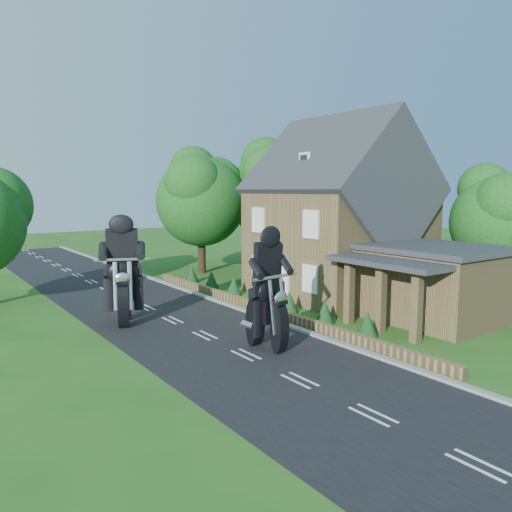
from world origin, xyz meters
TOP-DOWN VIEW (x-y plane):
  - ground at (0.00, 0.00)m, footprint 120.00×120.00m
  - road at (0.00, 0.00)m, footprint 7.00×80.00m
  - kerb at (3.65, 0.00)m, footprint 0.30×80.00m
  - garden_wall at (4.30, 5.00)m, footprint 0.30×22.00m
  - house at (10.49, 6.00)m, footprint 9.54×8.64m
  - annex at (9.87, -0.80)m, footprint 7.05×5.94m
  - tree_annex_side at (17.13, 0.10)m, footprint 5.64×5.20m
  - tree_house_right at (16.65, 8.62)m, footprint 6.51×6.00m
  - tree_behind_house at (14.18, 16.14)m, footprint 7.81×7.20m
  - tree_behind_left at (8.16, 17.13)m, footprint 6.94×6.40m
  - shrub_a at (5.30, -1.00)m, footprint 0.90×0.90m
  - shrub_b at (5.30, 1.50)m, footprint 0.90×0.90m
  - shrub_c at (5.30, 4.00)m, footprint 0.90×0.90m
  - shrub_d at (5.30, 9.00)m, footprint 0.90×0.90m
  - shrub_e at (5.30, 11.50)m, footprint 0.90×0.90m
  - shrub_f at (5.30, 14.00)m, footprint 0.90×0.90m
  - motorcycle_lead at (1.03, 0.10)m, footprint 0.57×1.54m
  - motorcycle_follow at (-2.03, 6.65)m, footprint 1.00×1.60m

SIDE VIEW (x-z plane):
  - ground at x=0.00m, z-range 0.00..0.00m
  - road at x=0.00m, z-range 0.00..0.02m
  - kerb at x=3.65m, z-range 0.00..0.12m
  - garden_wall at x=4.30m, z-range 0.00..0.40m
  - shrub_a at x=5.30m, z-range 0.00..1.10m
  - shrub_b at x=5.30m, z-range 0.00..1.10m
  - shrub_c at x=5.30m, z-range 0.00..1.10m
  - shrub_d at x=5.30m, z-range 0.00..1.10m
  - shrub_e at x=5.30m, z-range 0.00..1.10m
  - shrub_f at x=5.30m, z-range 0.00..1.10m
  - motorcycle_lead at x=1.03m, z-range 0.00..1.40m
  - motorcycle_follow at x=-2.03m, z-range 0.00..1.47m
  - annex at x=9.87m, z-range 0.05..3.49m
  - house at x=10.49m, z-range -0.78..9.46m
  - tree_annex_side at x=17.13m, z-range 0.95..8.43m
  - tree_house_right at x=16.65m, z-range 0.99..9.39m
  - tree_behind_left at x=8.16m, z-range 1.15..10.31m
  - tree_behind_house at x=14.18m, z-range 1.19..11.27m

